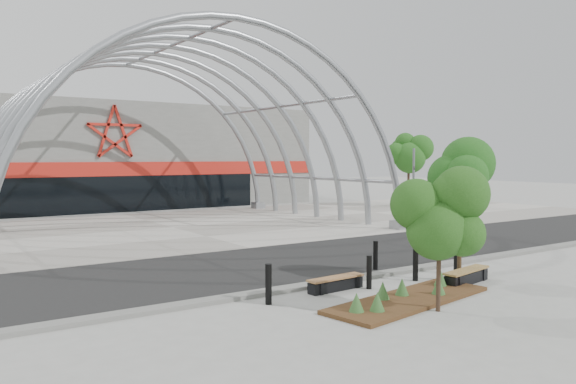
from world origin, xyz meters
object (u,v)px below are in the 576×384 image
(street_tree_1, at_px, (461,189))
(bench_1, at_px, (466,277))
(bench_0, at_px, (336,284))
(bollard_2, at_px, (416,264))
(signal_pole, at_px, (413,188))
(street_tree_0, at_px, (440,209))

(street_tree_1, xyz_separation_m, bench_1, (-0.11, -0.37, -2.70))
(bench_0, height_order, bollard_2, bollard_2)
(signal_pole, bearing_deg, street_tree_1, -129.37)
(street_tree_0, xyz_separation_m, bollard_2, (2.17, 2.82, -2.07))
(street_tree_1, bearing_deg, bench_0, 163.54)
(bench_1, bearing_deg, bench_0, 158.32)
(bollard_2, bearing_deg, bench_0, 172.25)
(signal_pole, height_order, bench_0, signal_pole)
(bench_0, bearing_deg, street_tree_1, -16.46)
(street_tree_0, relative_size, bench_1, 1.66)
(bollard_2, bearing_deg, bench_1, -48.94)
(street_tree_1, height_order, bench_1, street_tree_1)
(bench_0, distance_m, bench_1, 4.24)
(street_tree_1, distance_m, bench_0, 5.02)
(signal_pole, xyz_separation_m, street_tree_1, (-7.43, -9.05, 0.62))
(signal_pole, xyz_separation_m, bench_0, (-11.48, -7.85, -2.10))
(street_tree_0, bearing_deg, bench_0, 103.22)
(street_tree_0, distance_m, bollard_2, 4.12)
(street_tree_0, height_order, bollard_2, street_tree_0)
(street_tree_1, distance_m, bollard_2, 2.75)
(signal_pole, height_order, bollard_2, signal_pole)
(signal_pole, xyz_separation_m, bench_1, (-7.54, -9.42, -2.08))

